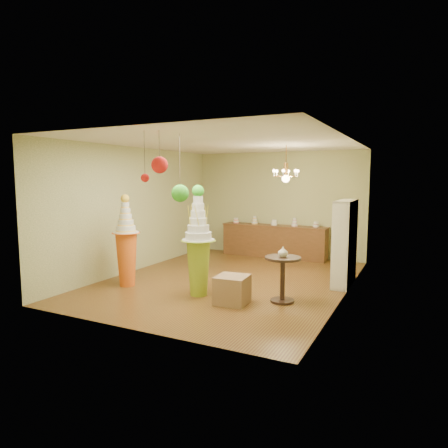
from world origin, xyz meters
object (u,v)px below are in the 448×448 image
at_px(sideboard, 274,240).
at_px(round_table, 283,273).
at_px(pedestal_orange, 127,251).
at_px(pedestal_green, 198,253).

height_order(sideboard, round_table, sideboard).
bearing_deg(pedestal_orange, round_table, 6.67).
bearing_deg(pedestal_green, round_table, 11.01).
bearing_deg(pedestal_green, pedestal_orange, -177.47).
distance_m(pedestal_orange, round_table, 3.31).
bearing_deg(sideboard, pedestal_orange, -111.97).
distance_m(sideboard, round_table, 4.22).
relative_size(pedestal_green, sideboard, 0.70).
xyz_separation_m(pedestal_orange, round_table, (3.29, 0.38, -0.20)).
bearing_deg(pedestal_orange, pedestal_green, 2.53).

